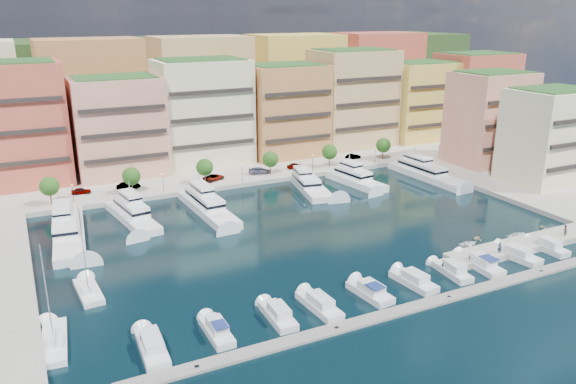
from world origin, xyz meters
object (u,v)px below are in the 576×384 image
at_px(tree_0, 49,186).
at_px(car_5, 353,157).
at_px(cruiser_9, 548,247).
at_px(cruiser_7, 481,264).
at_px(lamppost_0, 73,191).
at_px(yacht_4, 310,186).
at_px(sailboat_0, 55,343).
at_px(cruiser_6, 453,271).
at_px(tree_4, 330,152).
at_px(cruiser_5, 414,281).
at_px(yacht_6, 425,173).
at_px(cruiser_0, 152,348).
at_px(lamppost_4, 375,152).
at_px(tender_0, 469,244).
at_px(tree_5, 383,145).
at_px(cruiser_8, 517,255).
at_px(car_1, 128,186).
at_px(tree_3, 270,159).
at_px(cruiser_4, 370,292).
at_px(cruiser_3, 319,305).
at_px(person_1, 565,230).
at_px(tree_1, 131,176).
at_px(yacht_0, 68,229).
at_px(tender_3, 542,226).
at_px(car_2, 214,177).
at_px(cruiser_2, 278,316).
at_px(sailboat_1, 89,292).
at_px(tender_2, 518,236).
at_px(car_4, 295,165).
at_px(person_0, 500,247).
at_px(tree_2, 205,167).
at_px(lamppost_3, 313,160).
at_px(tender_1, 477,238).
at_px(yacht_2, 207,206).
at_px(car_0, 81,191).
at_px(cruiser_1, 217,331).
at_px(car_3, 259,171).
at_px(lamppost_1, 163,180).

bearing_deg(tree_0, car_5, 2.80).
bearing_deg(cruiser_9, cruiser_7, -179.88).
height_order(lamppost_0, yacht_4, yacht_4).
relative_size(sailboat_0, car_5, 3.06).
distance_m(cruiser_6, cruiser_9, 20.38).
xyz_separation_m(tree_4, cruiser_5, (-19.72, -58.08, -4.20)).
bearing_deg(yacht_6, cruiser_0, -150.32).
bearing_deg(lamppost_4, cruiser_0, -141.30).
bearing_deg(tree_0, tender_0, -39.65).
relative_size(tree_5, cruiser_8, 0.69).
bearing_deg(car_1, tree_3, -105.21).
distance_m(cruiser_4, cruiser_7, 20.41).
distance_m(cruiser_3, person_1, 49.21).
height_order(tree_0, tree_1, same).
relative_size(yacht_0, tender_3, 18.00).
distance_m(car_1, car_2, 18.81).
height_order(cruiser_5, cruiser_7, cruiser_7).
xyz_separation_m(cruiser_8, tender_3, (14.44, 7.41, -0.17)).
distance_m(tree_4, cruiser_2, 71.47).
relative_size(tree_5, sailboat_1, 0.43).
bearing_deg(tender_2, car_4, 5.12).
height_order(cruiser_7, person_0, person_0).
relative_size(tree_2, car_4, 1.42).
height_order(lamppost_3, tender_1, lamppost_3).
distance_m(cruiser_5, person_1, 33.56).
bearing_deg(cruiser_9, tender_2, 92.37).
relative_size(tree_1, yacht_0, 0.22).
distance_m(tree_1, cruiser_2, 58.60).
xyz_separation_m(tree_5, person_0, (-17.88, -56.89, -2.80)).
relative_size(yacht_2, car_0, 5.83).
distance_m(lamppost_3, yacht_0, 58.26).
height_order(cruiser_6, car_0, car_0).
relative_size(cruiser_7, cruiser_9, 1.16).
bearing_deg(yacht_6, car_4, 145.22).
bearing_deg(sailboat_1, cruiser_1, -54.73).
bearing_deg(cruiser_5, yacht_6, 49.03).
height_order(cruiser_7, tender_3, cruiser_7).
distance_m(tender_2, car_5, 55.72).
height_order(tree_5, car_1, tree_5).
bearing_deg(cruiser_4, cruiser_7, -0.03).
xyz_separation_m(cruiser_0, car_5, (66.83, 61.67, 1.16)).
relative_size(cruiser_4, cruiser_8, 0.94).
bearing_deg(car_3, lamppost_1, 114.60).
bearing_deg(car_2, tree_0, 70.34).
bearing_deg(cruiser_8, lamppost_1, 127.50).
relative_size(cruiser_8, tender_0, 2.30).
bearing_deg(car_4, sailboat_1, 118.67).
relative_size(lamppost_4, cruiser_7, 0.50).
xyz_separation_m(cruiser_1, cruiser_2, (8.31, 0.02, -0.02)).
bearing_deg(tree_3, sailboat_1, -139.02).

